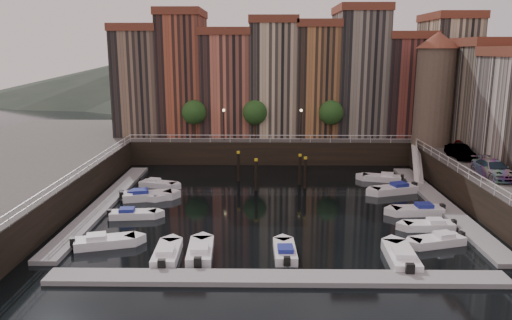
{
  "coord_description": "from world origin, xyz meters",
  "views": [
    {
      "loc": [
        -0.9,
        -46.95,
        14.68
      ],
      "look_at": [
        -1.64,
        4.0,
        3.36
      ],
      "focal_mm": 35.0,
      "sensor_mm": 36.0,
      "label": 1
    }
  ],
  "objects_px": {
    "corner_tower": "(435,87)",
    "boat_left_0": "(103,242)",
    "gangway": "(417,161)",
    "car_a": "(461,147)",
    "mooring_pilings": "(275,171)",
    "boat_left_1": "(132,214)",
    "car_b": "(460,153)",
    "boat_left_2": "(139,196)",
    "car_c": "(493,170)"
  },
  "relations": [
    {
      "from": "gangway",
      "to": "car_b",
      "type": "relative_size",
      "value": 1.83
    },
    {
      "from": "car_b",
      "to": "boat_left_2",
      "type": "bearing_deg",
      "value": -175.04
    },
    {
      "from": "boat_left_1",
      "to": "car_b",
      "type": "height_order",
      "value": "car_b"
    },
    {
      "from": "mooring_pilings",
      "to": "boat_left_0",
      "type": "height_order",
      "value": "mooring_pilings"
    },
    {
      "from": "boat_left_2",
      "to": "car_c",
      "type": "distance_m",
      "value": 33.95
    },
    {
      "from": "gangway",
      "to": "car_a",
      "type": "bearing_deg",
      "value": -1.3
    },
    {
      "from": "gangway",
      "to": "mooring_pilings",
      "type": "bearing_deg",
      "value": -166.41
    },
    {
      "from": "mooring_pilings",
      "to": "car_b",
      "type": "bearing_deg",
      "value": 1.0
    },
    {
      "from": "boat_left_0",
      "to": "car_a",
      "type": "distance_m",
      "value": 41.08
    },
    {
      "from": "gangway",
      "to": "car_c",
      "type": "relative_size",
      "value": 1.5
    },
    {
      "from": "car_a",
      "to": "car_c",
      "type": "relative_size",
      "value": 0.72
    },
    {
      "from": "mooring_pilings",
      "to": "car_c",
      "type": "bearing_deg",
      "value": -21.49
    },
    {
      "from": "gangway",
      "to": "boat_left_0",
      "type": "bearing_deg",
      "value": -144.63
    },
    {
      "from": "boat_left_0",
      "to": "boat_left_1",
      "type": "relative_size",
      "value": 1.12
    },
    {
      "from": "car_b",
      "to": "car_c",
      "type": "relative_size",
      "value": 0.82
    },
    {
      "from": "boat_left_1",
      "to": "car_a",
      "type": "relative_size",
      "value": 1.09
    },
    {
      "from": "mooring_pilings",
      "to": "car_b",
      "type": "distance_m",
      "value": 20.22
    },
    {
      "from": "car_a",
      "to": "boat_left_0",
      "type": "bearing_deg",
      "value": -129.18
    },
    {
      "from": "mooring_pilings",
      "to": "boat_left_2",
      "type": "distance_m",
      "value": 14.66
    },
    {
      "from": "corner_tower",
      "to": "car_b",
      "type": "xyz_separation_m",
      "value": [
        0.48,
        -8.19,
        -6.45
      ]
    },
    {
      "from": "corner_tower",
      "to": "gangway",
      "type": "height_order",
      "value": "corner_tower"
    },
    {
      "from": "mooring_pilings",
      "to": "car_b",
      "type": "height_order",
      "value": "car_b"
    },
    {
      "from": "boat_left_2",
      "to": "gangway",
      "type": "bearing_deg",
      "value": 29.01
    },
    {
      "from": "boat_left_1",
      "to": "car_b",
      "type": "relative_size",
      "value": 0.96
    },
    {
      "from": "boat_left_2",
      "to": "car_a",
      "type": "bearing_deg",
      "value": 26.65
    },
    {
      "from": "boat_left_0",
      "to": "car_c",
      "type": "height_order",
      "value": "car_c"
    },
    {
      "from": "corner_tower",
      "to": "gangway",
      "type": "bearing_deg",
      "value": -122.8
    },
    {
      "from": "car_a",
      "to": "mooring_pilings",
      "type": "bearing_deg",
      "value": -150.16
    },
    {
      "from": "boat_left_0",
      "to": "boat_left_1",
      "type": "height_order",
      "value": "boat_left_0"
    },
    {
      "from": "gangway",
      "to": "car_a",
      "type": "distance_m",
      "value": 5.13
    },
    {
      "from": "gangway",
      "to": "car_b",
      "type": "height_order",
      "value": "car_b"
    },
    {
      "from": "boat_left_1",
      "to": "car_c",
      "type": "xyz_separation_m",
      "value": [
        32.93,
        2.89,
        3.47
      ]
    },
    {
      "from": "corner_tower",
      "to": "boat_left_0",
      "type": "relative_size",
      "value": 2.84
    },
    {
      "from": "boat_left_2",
      "to": "car_b",
      "type": "distance_m",
      "value": 34.39
    },
    {
      "from": "mooring_pilings",
      "to": "boat_left_1",
      "type": "relative_size",
      "value": 1.77
    },
    {
      "from": "boat_left_0",
      "to": "boat_left_1",
      "type": "distance_m",
      "value": 6.62
    },
    {
      "from": "boat_left_2",
      "to": "car_a",
      "type": "distance_m",
      "value": 36.52
    },
    {
      "from": "boat_left_1",
      "to": "car_a",
      "type": "bearing_deg",
      "value": 17.17
    },
    {
      "from": "car_a",
      "to": "car_c",
      "type": "distance_m",
      "value": 11.91
    },
    {
      "from": "boat_left_1",
      "to": "car_b",
      "type": "distance_m",
      "value": 35.03
    },
    {
      "from": "car_a",
      "to": "car_b",
      "type": "xyz_separation_m",
      "value": [
        -1.44,
        -3.58,
        0.07
      ]
    },
    {
      "from": "boat_left_0",
      "to": "gangway",
      "type": "bearing_deg",
      "value": 19.07
    },
    {
      "from": "mooring_pilings",
      "to": "gangway",
      "type": "bearing_deg",
      "value": 13.59
    },
    {
      "from": "gangway",
      "to": "boat_left_1",
      "type": "relative_size",
      "value": 1.92
    },
    {
      "from": "boat_left_1",
      "to": "boat_left_2",
      "type": "bearing_deg",
      "value": 91.52
    },
    {
      "from": "car_a",
      "to": "car_b",
      "type": "distance_m",
      "value": 3.86
    },
    {
      "from": "car_a",
      "to": "car_c",
      "type": "height_order",
      "value": "car_c"
    },
    {
      "from": "gangway",
      "to": "car_c",
      "type": "height_order",
      "value": "car_c"
    },
    {
      "from": "gangway",
      "to": "mooring_pilings",
      "type": "relative_size",
      "value": 1.08
    },
    {
      "from": "car_b",
      "to": "corner_tower",
      "type": "bearing_deg",
      "value": 89.06
    }
  ]
}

